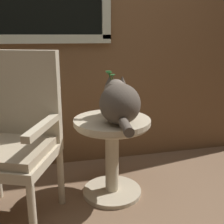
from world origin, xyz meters
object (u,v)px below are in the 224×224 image
Objects in this scene: wicker_chair at (13,133)px; cat at (119,102)px; wicker_side_table at (112,144)px; pewter_vase_with_ivy at (114,101)px.

cat is at bearing -0.51° from wicker_chair.
wicker_side_table is 1.81× the size of pewter_vase_with_ivy.
cat is (0.03, -0.09, 0.33)m from wicker_side_table.
wicker_side_table is at bearing 7.09° from wicker_chair.
cat reaches higher than wicker_side_table.
wicker_side_table is at bearing -110.75° from pewter_vase_with_ivy.
wicker_chair is (-0.64, -0.08, 0.17)m from wicker_side_table.
wicker_chair reaches higher than pewter_vase_with_ivy.
pewter_vase_with_ivy is (0.02, 0.20, -0.04)m from cat.
wicker_side_table is 0.31m from pewter_vase_with_ivy.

